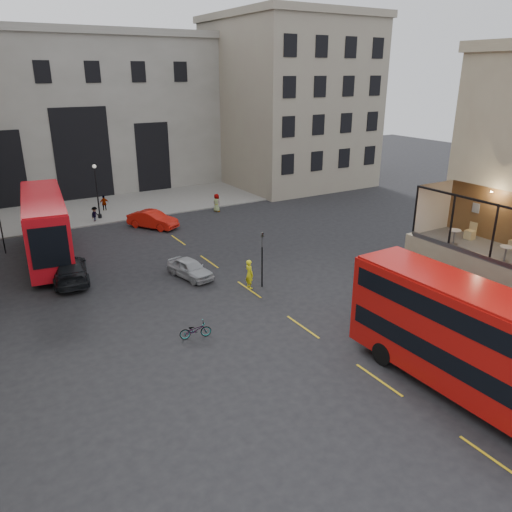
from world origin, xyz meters
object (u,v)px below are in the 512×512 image
car_c (70,270)px  bus_near (480,342)px  car_a (190,268)px  pedestrian_b (95,215)px  car_b (153,220)px  cafe_table_far (454,235)px  pedestrian_d (217,203)px  bus_far (46,224)px  traffic_light_near (262,252)px  bicycle (195,330)px  street_lamp_b (97,195)px  traffic_light_far (0,224)px  cyclist (249,274)px  pedestrian_c (104,203)px  cafe_chair_d (470,234)px  cafe_table_mid (506,251)px

car_c → bus_near: bearing=126.8°
car_a → pedestrian_b: size_ratio=2.58×
car_b → cafe_table_far: size_ratio=5.82×
pedestrian_d → bus_far: bearing=88.9°
traffic_light_near → pedestrian_b: traffic_light_near is taller
pedestrian_b → pedestrian_d: size_ratio=0.82×
bicycle → pedestrian_b: (1.01, 25.05, 0.31)m
pedestrian_b → car_c: bearing=-153.1°
street_lamp_b → car_a: 18.20m
traffic_light_near → traffic_light_far: bearing=131.2°
traffic_light_far → car_a: size_ratio=0.97×
traffic_light_near → pedestrian_d: traffic_light_near is taller
bus_far → cyclist: 16.35m
car_c → car_a: bearing=161.6°
pedestrian_b → pedestrian_c: bearing=20.2°
street_lamp_b → cafe_chair_d: size_ratio=5.61×
pedestrian_d → street_lamp_b: bearing=53.2°
traffic_light_far → cafe_table_mid: (20.54, -28.46, 2.70)m
car_c → bicycle: car_c is taller
cafe_table_mid → car_c: bearing=130.7°
cafe_table_far → cafe_chair_d: (1.53, 0.12, -0.25)m
street_lamp_b → cafe_chair_d: 33.98m
bus_far → cyclist: size_ratio=6.42×
pedestrian_d → cafe_chair_d: 28.21m
traffic_light_near → car_a: traffic_light_near is taller
traffic_light_far → pedestrian_b: size_ratio=2.50×
bicycle → cyclist: cyclist is taller
traffic_light_near → bus_near: bearing=-84.3°
pedestrian_c → cafe_chair_d: bearing=113.8°
cafe_table_mid → car_b: bearing=105.6°
traffic_light_near → car_b: size_ratio=0.80×
traffic_light_near → bus_near: size_ratio=0.30×
car_c → cafe_chair_d: bearing=146.7°
pedestrian_b → cafe_table_mid: size_ratio=1.92×
street_lamp_b → pedestrian_c: (1.21, 2.67, -1.56)m
cafe_chair_d → traffic_light_far: bearing=131.2°
bus_near → pedestrian_c: bearing=97.6°
pedestrian_b → cafe_table_mid: (12.20, -33.55, 4.36)m
bus_near → pedestrian_c: size_ratio=7.61×
street_lamp_b → bus_far: 11.09m
street_lamp_b → pedestrian_d: size_ratio=2.88×
cafe_table_mid → traffic_light_far: bearing=125.8°
traffic_light_near → cafe_table_mid: (6.54, -12.46, 2.70)m
bicycle → pedestrian_b: 25.08m
car_a → bicycle: size_ratio=2.28×
car_b → bicycle: bearing=-137.6°
pedestrian_b → cafe_chair_d: size_ratio=1.60×
bus_near → car_b: 31.85m
car_c → pedestrian_d: pedestrian_d is taller
cyclist → cafe_table_far: size_ratio=2.41×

